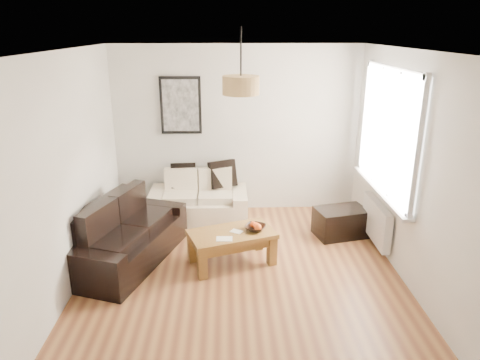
{
  "coord_description": "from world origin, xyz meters",
  "views": [
    {
      "loc": [
        -0.16,
        -4.53,
        2.82
      ],
      "look_at": [
        0.0,
        0.6,
        1.05
      ],
      "focal_mm": 33.22,
      "sensor_mm": 36.0,
      "label": 1
    }
  ],
  "objects_px": {
    "ottoman": "(341,222)",
    "loveseat_cream": "(198,198)",
    "coffee_table": "(232,247)",
    "sofa_leather": "(126,233)"
  },
  "relations": [
    {
      "from": "ottoman",
      "to": "loveseat_cream",
      "type": "bearing_deg",
      "value": 163.66
    },
    {
      "from": "coffee_table",
      "to": "ottoman",
      "type": "relative_size",
      "value": 1.47
    },
    {
      "from": "ottoman",
      "to": "coffee_table",
      "type": "bearing_deg",
      "value": -154.65
    },
    {
      "from": "loveseat_cream",
      "to": "coffee_table",
      "type": "distance_m",
      "value": 1.43
    },
    {
      "from": "loveseat_cream",
      "to": "coffee_table",
      "type": "bearing_deg",
      "value": -69.83
    },
    {
      "from": "coffee_table",
      "to": "ottoman",
      "type": "height_order",
      "value": "coffee_table"
    },
    {
      "from": "sofa_leather",
      "to": "coffee_table",
      "type": "distance_m",
      "value": 1.34
    },
    {
      "from": "coffee_table",
      "to": "ottoman",
      "type": "bearing_deg",
      "value": 25.35
    },
    {
      "from": "loveseat_cream",
      "to": "coffee_table",
      "type": "height_order",
      "value": "loveseat_cream"
    },
    {
      "from": "loveseat_cream",
      "to": "sofa_leather",
      "type": "height_order",
      "value": "sofa_leather"
    }
  ]
}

